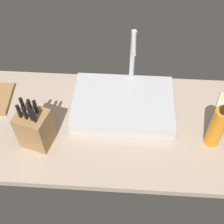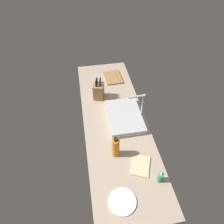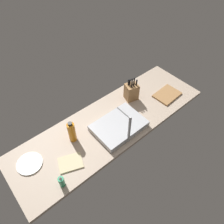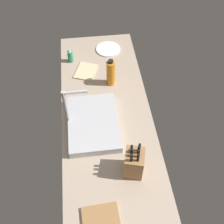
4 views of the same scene
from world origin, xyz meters
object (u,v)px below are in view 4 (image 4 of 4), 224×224
object	(u,v)px
faucet	(68,106)
water_bottle	(111,73)
knife_block	(134,163)
soap_bottle	(70,56)
dish_towel	(86,71)
sink_basin	(93,123)
dinner_plate	(108,49)

from	to	relation	value
faucet	water_bottle	size ratio (longest dim) A/B	1.42
knife_block	soap_bottle	world-z (taller)	knife_block
knife_block	dish_towel	xyz separation A→B (cm)	(88.65, 22.51, -8.71)
sink_basin	dish_towel	size ratio (longest dim) A/B	2.44
dish_towel	knife_block	bearing A→B (deg)	-165.75
knife_block	dinner_plate	distance (cm)	114.35
faucet	knife_block	bearing A→B (deg)	-137.75
knife_block	dinner_plate	xyz separation A→B (cm)	(114.00, 2.01, -8.71)
faucet	dish_towel	size ratio (longest dim) A/B	1.68
knife_block	sink_basin	bearing A→B (deg)	46.09
soap_bottle	dinner_plate	distance (cm)	33.97
water_bottle	dish_towel	bearing A→B (deg)	50.82
sink_basin	dinner_plate	bearing A→B (deg)	-13.48
dinner_plate	water_bottle	bearing A→B (deg)	176.47
soap_bottle	dish_towel	size ratio (longest dim) A/B	0.67
faucet	dinner_plate	size ratio (longest dim) A/B	1.56
sink_basin	soap_bottle	bearing A→B (deg)	10.80
sink_basin	faucet	size ratio (longest dim) A/B	1.45
soap_bottle	dinner_plate	world-z (taller)	soap_bottle
dish_towel	water_bottle	bearing A→B (deg)	-129.18
knife_block	dish_towel	size ratio (longest dim) A/B	1.28
faucet	dish_towel	xyz separation A→B (cm)	(49.89, -12.69, -18.15)
sink_basin	faucet	xyz separation A→B (cm)	(3.42, 14.34, 15.94)
sink_basin	dinner_plate	world-z (taller)	sink_basin
knife_block	dish_towel	bearing A→B (deg)	29.77
dinner_plate	dish_towel	xyz separation A→B (cm)	(-25.35, 20.49, 0.00)
faucet	dish_towel	world-z (taller)	faucet
sink_basin	water_bottle	world-z (taller)	water_bottle
faucet	dinner_plate	distance (cm)	84.21
knife_block	soap_bottle	bearing A→B (deg)	33.69
water_bottle	dish_towel	world-z (taller)	water_bottle
faucet	soap_bottle	distance (cm)	65.54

